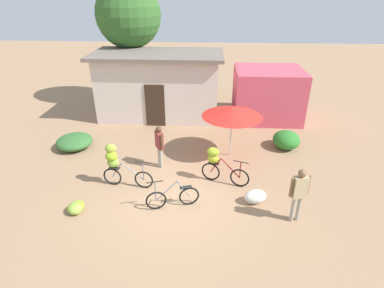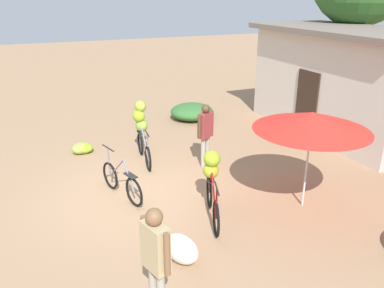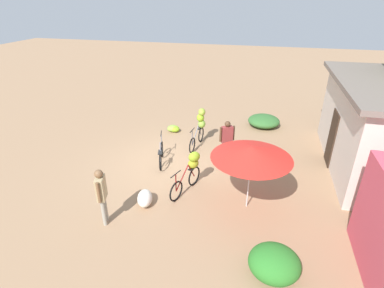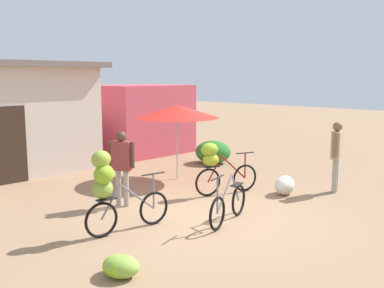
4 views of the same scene
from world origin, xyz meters
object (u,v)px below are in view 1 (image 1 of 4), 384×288
Objects in this scene: shop_pink at (267,94)px; bicycle_center_loaded at (218,162)px; banana_pile_on_ground at (75,208)px; bicycle_leftmost at (116,162)px; bicycle_near_pile at (173,197)px; market_umbrella at (232,112)px; tree_behind_building at (128,16)px; produce_sack at (255,197)px; building_low at (159,85)px; person_bystander at (159,143)px; person_vendor at (299,190)px.

shop_pink is 6.46m from bicycle_center_loaded.
shop_pink is 10.35m from banana_pile_on_ground.
bicycle_leftmost is 2.26m from bicycle_near_pile.
bicycle_leftmost is (-3.80, -2.27, -0.96)m from market_umbrella.
banana_pile_on_ground is at bearing -171.73° from bicycle_near_pile.
tree_behind_building is 4.00× the size of bicycle_near_pile.
produce_sack is (5.69, -8.87, -4.40)m from tree_behind_building.
building_low is 5.13m from person_bystander.
building_low is 8.62× the size of banana_pile_on_ground.
bicycle_near_pile reaches higher than banana_pile_on_ground.
bicycle_near_pile is (3.19, -9.23, -4.27)m from tree_behind_building.
building_low reaches higher than shop_pink.
bicycle_center_loaded is at bearing 139.21° from person_vendor.
person_bystander is at bearing 157.74° from bicycle_center_loaded.
shop_pink is 0.51× the size of tree_behind_building.
bicycle_center_loaded is (3.28, 0.43, -0.13)m from bicycle_leftmost.
bicycle_leftmost is 2.37× the size of banana_pile_on_ground.
person_bystander reaches higher than bicycle_center_loaded.
bicycle_near_pile is at bearing -28.37° from bicycle_leftmost.
building_low is 8.89× the size of produce_sack.
market_umbrella is at bearing 74.29° from bicycle_center_loaded.
person_bystander is (-2.59, -1.00, -0.85)m from market_umbrella.
bicycle_near_pile is 2.87m from banana_pile_on_ground.
bicycle_center_loaded is (4.54, -7.75, -3.87)m from tree_behind_building.
shop_pink is at bearing 62.59° from bicycle_near_pile.
bicycle_center_loaded is 1.69m from produce_sack.
bicycle_center_loaded reaches higher than produce_sack.
market_umbrella is 1.40× the size of person_bystander.
building_low is 7.61m from bicycle_near_pile.
person_bystander is at bearing -70.37° from tree_behind_building.
person_vendor is at bearing -32.67° from person_bystander.
person_vendor reaches higher than person_bystander.
tree_behind_building is at bearing 92.09° from banana_pile_on_ground.
person_vendor is at bearing -6.43° from bicycle_near_pile.
produce_sack is (0.64, -2.97, -1.61)m from market_umbrella.
shop_pink is 8.61m from bicycle_leftmost.
tree_behind_building is 8.73× the size of banana_pile_on_ground.
tree_behind_building is at bearing 109.06° from bicycle_near_pile.
shop_pink is 4.59m from market_umbrella.
tree_behind_building is 8.18m from person_bystander.
market_umbrella is at bearing 30.88° from bicycle_leftmost.
shop_pink is at bearing 49.52° from banana_pile_on_ground.
person_bystander is at bearing -81.28° from building_low.
bicycle_leftmost is 1.08× the size of bicycle_center_loaded.
tree_behind_building reaches higher than person_bystander.
shop_pink is 7.82m from person_vendor.
bicycle_near_pile is 2.04m from bicycle_center_loaded.
person_vendor is 5.04m from person_bystander.
banana_pile_on_ground is at bearing -141.58° from market_umbrella.
bicycle_leftmost is (1.25, -8.18, -3.74)m from tree_behind_building.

